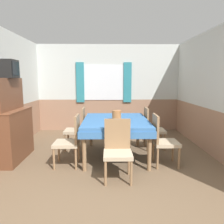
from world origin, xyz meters
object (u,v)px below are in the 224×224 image
(sideboard, at_px, (11,125))
(chair_right_far, at_px, (152,127))
(tv, at_px, (8,69))
(vase, at_px, (117,115))
(chair_head_near, at_px, (118,148))
(chair_left_near, at_px, (70,139))
(dining_table, at_px, (116,124))
(chair_left_far, at_px, (78,128))
(chair_right_near, at_px, (162,139))

(sideboard, bearing_deg, chair_right_far, 12.54)
(chair_right_far, relative_size, tv, 2.59)
(sideboard, bearing_deg, vase, 1.66)
(vase, bearing_deg, tv, -178.36)
(chair_head_near, xyz_separation_m, vase, (0.02, 0.91, 0.37))
(chair_left_near, height_order, vase, vase)
(tv, relative_size, vase, 1.85)
(sideboard, bearing_deg, chair_left_near, -15.50)
(dining_table, xyz_separation_m, chair_left_far, (-0.83, 0.49, -0.17))
(chair_left_far, height_order, chair_left_near, same)
(chair_head_near, relative_size, chair_left_near, 1.00)
(dining_table, relative_size, tv, 4.58)
(chair_right_far, xyz_separation_m, vase, (-0.81, -0.58, 0.37))
(chair_left_near, bearing_deg, chair_right_far, -59.64)
(chair_right_far, distance_m, chair_left_near, 1.92)
(chair_right_near, height_order, tv, tv)
(chair_right_far, xyz_separation_m, chair_left_near, (-1.66, -0.97, 0.00))
(dining_table, distance_m, chair_head_near, 1.02)
(tv, height_order, vase, tv)
(chair_head_near, xyz_separation_m, chair_left_far, (-0.83, 1.49, 0.00))
(chair_right_far, relative_size, chair_left_near, 1.00)
(chair_right_far, bearing_deg, chair_left_near, -59.64)
(chair_left_near, bearing_deg, tv, 74.11)
(chair_left_near, distance_m, chair_right_near, 1.66)
(dining_table, distance_m, sideboard, 2.04)
(vase, bearing_deg, chair_head_near, -91.01)
(chair_left_far, distance_m, chair_left_near, 0.97)
(chair_head_near, height_order, tv, tv)
(dining_table, height_order, chair_right_near, chair_right_near)
(chair_left_near, xyz_separation_m, sideboard, (-1.21, 0.33, 0.19))
(chair_right_near, distance_m, vase, 0.98)
(sideboard, height_order, vase, sideboard)
(tv, distance_m, vase, 2.21)
(tv, bearing_deg, chair_right_near, -6.75)
(tv, xyz_separation_m, vase, (2.03, 0.06, -0.89))
(chair_right_far, bearing_deg, tv, -77.37)
(chair_right_far, relative_size, chair_left_far, 1.00)
(chair_left_near, bearing_deg, chair_right_near, -90.00)
(tv, bearing_deg, chair_left_far, 28.34)
(chair_right_near, distance_m, sideboard, 2.89)
(sideboard, xyz_separation_m, vase, (2.05, 0.06, 0.18))
(chair_head_near, height_order, sideboard, sideboard)
(chair_left_near, bearing_deg, sideboard, 74.50)
(chair_left_far, xyz_separation_m, sideboard, (-1.21, -0.64, 0.19))
(chair_right_far, relative_size, vase, 4.80)
(chair_right_far, bearing_deg, chair_head_near, -29.07)
(chair_left_near, bearing_deg, chair_head_near, -122.09)
(vase, bearing_deg, chair_right_far, 35.40)
(chair_head_near, bearing_deg, chair_left_far, -60.93)
(dining_table, bearing_deg, chair_right_near, -30.36)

